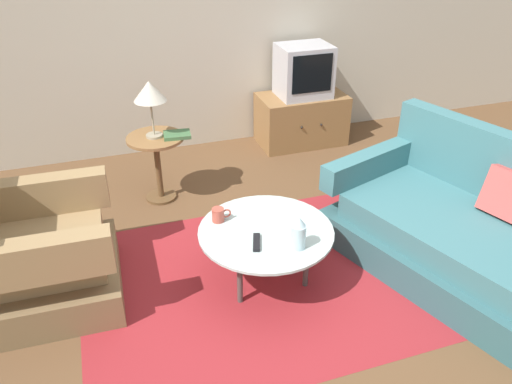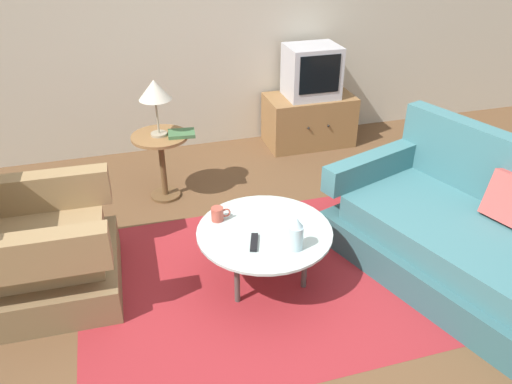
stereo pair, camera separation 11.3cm
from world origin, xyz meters
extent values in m
plane|color=brown|center=(0.00, 0.00, 0.00)|extent=(16.00, 16.00, 0.00)
cube|color=#BCB29E|center=(0.00, 2.50, 1.35)|extent=(9.00, 0.12, 2.70)
cube|color=maroon|center=(-0.05, 0.16, 0.00)|extent=(2.43, 1.80, 0.00)
cube|color=brown|center=(-1.43, 0.46, 0.12)|extent=(0.91, 0.90, 0.24)
cube|color=#93754C|center=(-1.43, 0.46, 0.33)|extent=(0.76, 0.62, 0.18)
cube|color=#93754C|center=(-1.44, 0.09, 0.55)|extent=(0.88, 0.17, 0.25)
cube|color=#93754C|center=(-1.41, 0.82, 0.55)|extent=(0.88, 0.17, 0.25)
cube|color=#325C60|center=(1.24, -0.23, 0.12)|extent=(1.52, 2.09, 0.24)
cube|color=#3D7075|center=(1.24, -0.23, 0.33)|extent=(1.30, 1.78, 0.18)
cube|color=#3D7075|center=(0.96, 0.60, 0.52)|extent=(0.97, 0.44, 0.20)
cube|color=#C64C47|center=(1.51, -0.19, 0.58)|extent=(0.29, 0.36, 0.33)
cylinder|color=#B2C6C1|center=(-0.05, 0.16, 0.40)|extent=(0.88, 0.88, 0.02)
cylinder|color=#4C4742|center=(-0.07, 0.43, 0.20)|extent=(0.04, 0.04, 0.39)
cylinder|color=#4C4742|center=(-0.28, 0.01, 0.20)|extent=(0.04, 0.04, 0.39)
cylinder|color=#4C4742|center=(0.18, 0.02, 0.20)|extent=(0.04, 0.04, 0.39)
cylinder|color=olive|center=(-0.55, 1.46, 0.57)|extent=(0.47, 0.47, 0.02)
cylinder|color=brown|center=(-0.55, 1.46, 0.28)|extent=(0.05, 0.05, 0.55)
cylinder|color=brown|center=(-0.55, 1.46, 0.01)|extent=(0.26, 0.26, 0.02)
cube|color=olive|center=(1.04, 2.16, 0.26)|extent=(0.88, 0.50, 0.52)
sphere|color=black|center=(0.94, 1.89, 0.28)|extent=(0.02, 0.02, 0.02)
sphere|color=black|center=(1.15, 1.89, 0.28)|extent=(0.02, 0.02, 0.02)
cube|color=#B7B7BC|center=(1.04, 2.16, 0.77)|extent=(0.51, 0.41, 0.51)
cube|color=black|center=(1.04, 1.95, 0.80)|extent=(0.41, 0.01, 0.37)
cylinder|color=#9E937A|center=(-0.55, 1.46, 0.59)|extent=(0.13, 0.13, 0.02)
cylinder|color=#9E937A|center=(-0.55, 1.46, 0.74)|extent=(0.02, 0.02, 0.29)
cone|color=beige|center=(-0.55, 1.46, 0.96)|extent=(0.26, 0.26, 0.16)
cylinder|color=silver|center=(0.07, -0.08, 0.49)|extent=(0.09, 0.09, 0.16)
cone|color=silver|center=(0.07, -0.08, 0.60)|extent=(0.08, 0.08, 0.06)
cylinder|color=#B74C3D|center=(-0.32, 0.36, 0.45)|extent=(0.08, 0.08, 0.09)
torus|color=#B74C3D|center=(-0.26, 0.36, 0.45)|extent=(0.06, 0.01, 0.06)
cube|color=black|center=(-0.16, 0.04, 0.42)|extent=(0.10, 0.18, 0.02)
cube|color=#3D663D|center=(-0.38, 1.41, 0.59)|extent=(0.23, 0.19, 0.03)
camera|label=1|loc=(-0.96, -2.36, 2.26)|focal=35.43mm
camera|label=2|loc=(-0.85, -2.39, 2.26)|focal=35.43mm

